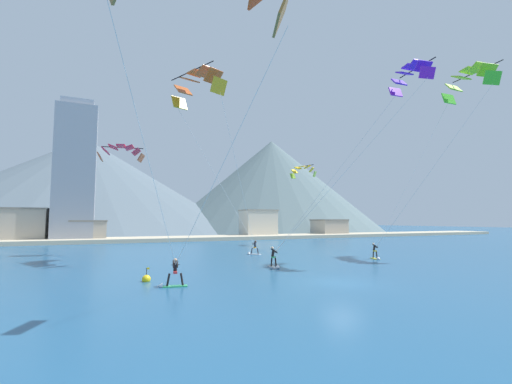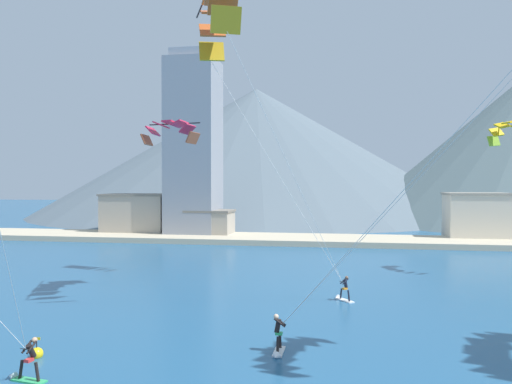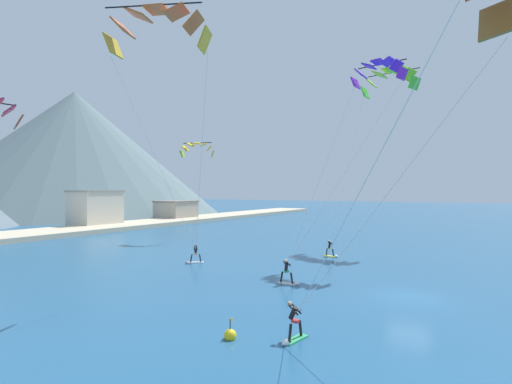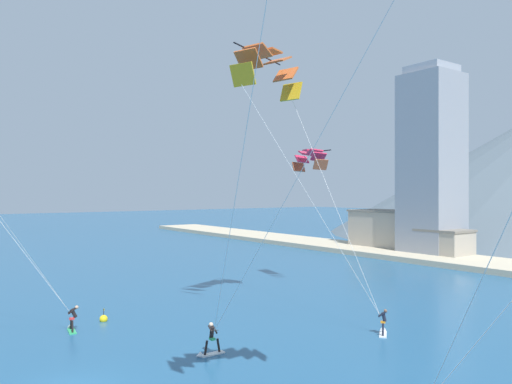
{
  "view_description": "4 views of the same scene",
  "coord_description": "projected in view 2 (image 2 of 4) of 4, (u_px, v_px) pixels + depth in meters",
  "views": [
    {
      "loc": [
        -14.09,
        -18.01,
        3.95
      ],
      "look_at": [
        0.58,
        14.56,
        6.94
      ],
      "focal_mm": 24.0,
      "sensor_mm": 36.0,
      "label": 1
    },
    {
      "loc": [
        2.12,
        -14.58,
        7.76
      ],
      "look_at": [
        -2.98,
        14.73,
        7.24
      ],
      "focal_mm": 35.0,
      "sensor_mm": 36.0,
      "label": 2
    },
    {
      "loc": [
        -25.84,
        -4.52,
        6.61
      ],
      "look_at": [
        3.83,
        13.25,
        6.42
      ],
      "focal_mm": 28.0,
      "sensor_mm": 36.0,
      "label": 3
    },
    {
      "loc": [
        23.06,
        -6.2,
        9.03
      ],
      "look_at": [
        -2.57,
        12.31,
        9.01
      ],
      "focal_mm": 35.0,
      "sensor_mm": 36.0,
      "label": 4
    }
  ],
  "objects": [
    {
      "name": "shore_building_quay_east",
      "position": [
        476.0,
        217.0,
        66.14
      ],
      "size": [
        7.88,
        6.13,
        6.52
      ],
      "color": "beige",
      "rests_on": "ground"
    },
    {
      "name": "shoreline_strip",
      "position": [
        326.0,
        240.0,
        65.2
      ],
      "size": [
        180.0,
        10.0,
        0.7
      ],
      "primitive_type": "cube",
      "color": "beige",
      "rests_on": "ground"
    },
    {
      "name": "shore_building_harbour_front",
      "position": [
        138.0,
        215.0,
        73.87
      ],
      "size": [
        9.78,
        6.62,
        6.21
      ],
      "color": "#A89E8E",
      "rests_on": "ground"
    },
    {
      "name": "parafoil_kite_distant_low_drift",
      "position": [
        170.0,
        130.0,
        42.0
      ],
      "size": [
        5.41,
        2.66,
        2.06
      ],
      "color": "#A54F2F"
    },
    {
      "name": "highrise_tower",
      "position": [
        194.0,
        146.0,
        71.38
      ],
      "size": [
        7.0,
        7.0,
        26.56
      ],
      "color": "gray",
      "rests_on": "ground"
    },
    {
      "name": "shore_building_quay_west",
      "position": [
        210.0,
        224.0,
        70.23
      ],
      "size": [
        6.39,
        5.23,
        4.01
      ],
      "color": "#A89E8E",
      "rests_on": "ground"
    },
    {
      "name": "race_marker_buoy",
      "position": [
        37.0,
        354.0,
        22.23
      ],
      "size": [
        0.56,
        0.56,
        1.02
      ],
      "color": "yellow",
      "rests_on": "ground"
    },
    {
      "name": "kitesurfer_far_left",
      "position": [
        343.0,
        293.0,
        33.08
      ],
      "size": [
        1.41,
        1.6,
        1.71
      ],
      "color": "white",
      "rests_on": "ground"
    },
    {
      "name": "parafoil_kite_far_left",
      "position": [
        217.0,
        18.0,
        30.84
      ],
      "size": [
        9.88,
        7.49,
        17.92
      ],
      "color": "gold"
    },
    {
      "name": "kitesurfer_near_trail",
      "position": [
        26.0,
        367.0,
        19.6
      ],
      "size": [
        1.78,
        0.75,
        1.74
      ],
      "color": "#33B266",
      "rests_on": "ground"
    },
    {
      "name": "kitesurfer_mid_center",
      "position": [
        278.0,
        341.0,
        22.67
      ],
      "size": [
        0.58,
        1.74,
        1.84
      ],
      "color": "white",
      "rests_on": "ground"
    },
    {
      "name": "mountain_peak_central_summit",
      "position": [
        256.0,
        151.0,
        129.09
      ],
      "size": [
        109.94,
        109.94,
        32.21
      ],
      "color": "slate",
      "rests_on": "ground"
    },
    {
      "name": "parafoil_kite_distant_high_outer",
      "position": [
        512.0,
        129.0,
        41.13
      ],
      "size": [
        3.06,
        4.39,
        2.05
      ],
      "color": "#90C231"
    }
  ]
}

